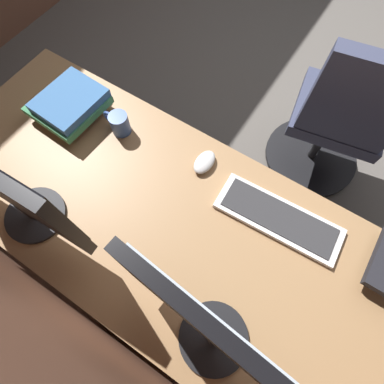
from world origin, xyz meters
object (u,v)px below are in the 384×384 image
object	(u,v)px
monitor_primary	(222,340)
coffee_mug	(119,123)
drawer_pedestal	(200,273)
office_chair	(337,124)
keyboard_main	(278,218)
book_stack_near	(70,104)
mouse_main	(204,162)

from	to	relation	value
monitor_primary	coffee_mug	size ratio (longest dim) A/B	4.71
drawer_pedestal	office_chair	world-z (taller)	office_chair
monitor_primary	keyboard_main	xyz separation A→B (m)	(0.01, -0.42, -0.25)
book_stack_near	coffee_mug	bearing A→B (deg)	-170.30
monitor_primary	keyboard_main	bearing A→B (deg)	-89.10
coffee_mug	drawer_pedestal	bearing A→B (deg)	155.76
book_stack_near	drawer_pedestal	bearing A→B (deg)	164.73
keyboard_main	mouse_main	xyz separation A→B (m)	(0.32, -0.04, 0.01)
mouse_main	book_stack_near	size ratio (longest dim) A/B	0.41
drawer_pedestal	keyboard_main	distance (m)	0.48
keyboard_main	book_stack_near	bearing A→B (deg)	2.44
drawer_pedestal	monitor_primary	world-z (taller)	monitor_primary
mouse_main	book_stack_near	world-z (taller)	book_stack_near
book_stack_near	keyboard_main	bearing A→B (deg)	-177.56
book_stack_near	coffee_mug	distance (m)	0.21
drawer_pedestal	office_chair	distance (m)	0.99
drawer_pedestal	book_stack_near	distance (m)	0.86
book_stack_near	office_chair	distance (m)	1.23
drawer_pedestal	coffee_mug	distance (m)	0.71
drawer_pedestal	keyboard_main	bearing A→B (deg)	-122.74
keyboard_main	drawer_pedestal	bearing A→B (deg)	57.26
office_chair	drawer_pedestal	bearing A→B (deg)	78.94
book_stack_near	office_chair	world-z (taller)	office_chair
book_stack_near	coffee_mug	xyz separation A→B (m)	(-0.20, -0.04, -0.01)
monitor_primary	coffee_mug	xyz separation A→B (m)	(0.67, -0.42, -0.22)
monitor_primary	drawer_pedestal	bearing A→B (deg)	-50.40
mouse_main	monitor_primary	bearing A→B (deg)	124.79
monitor_primary	coffee_mug	distance (m)	0.82
monitor_primary	mouse_main	distance (m)	0.62
monitor_primary	keyboard_main	distance (m)	0.49
drawer_pedestal	keyboard_main	xyz separation A→B (m)	(-0.15, -0.23, 0.39)
coffee_mug	keyboard_main	bearing A→B (deg)	-179.84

